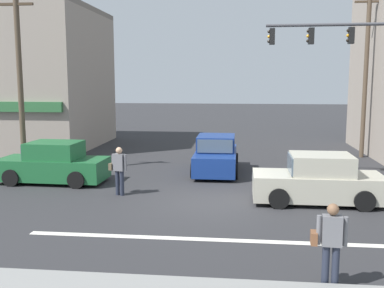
{
  "coord_description": "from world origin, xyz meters",
  "views": [
    {
      "loc": [
        0.86,
        -14.18,
        3.94
      ],
      "look_at": [
        -0.89,
        2.0,
        1.6
      ],
      "focal_mm": 42.0,
      "sensor_mm": 36.0,
      "label": 1
    }
  ],
  "objects_px": {
    "sedan_parked_curbside": "(216,156)",
    "pedestrian_mid_crossing": "(119,168)",
    "pedestrian_foreground_with_bag": "(330,241)",
    "utility_pole_far_right": "(366,74)",
    "traffic_light_mast": "(360,70)",
    "sedan_waiting_far": "(318,181)",
    "sedan_crossing_leftbound": "(53,164)",
    "utility_pole_near_left": "(20,83)"
  },
  "relations": [
    {
      "from": "sedan_parked_curbside",
      "to": "pedestrian_mid_crossing",
      "type": "height_order",
      "value": "pedestrian_mid_crossing"
    },
    {
      "from": "pedestrian_mid_crossing",
      "to": "pedestrian_foreground_with_bag",
      "type": "bearing_deg",
      "value": -47.71
    },
    {
      "from": "sedan_parked_curbside",
      "to": "pedestrian_mid_crossing",
      "type": "distance_m",
      "value": 5.22
    },
    {
      "from": "utility_pole_far_right",
      "to": "traffic_light_mast",
      "type": "xyz_separation_m",
      "value": [
        -1.79,
        -6.0,
        0.09
      ]
    },
    {
      "from": "utility_pole_far_right",
      "to": "pedestrian_mid_crossing",
      "type": "distance_m",
      "value": 13.92
    },
    {
      "from": "traffic_light_mast",
      "to": "pedestrian_foreground_with_bag",
      "type": "relative_size",
      "value": 3.71
    },
    {
      "from": "utility_pole_far_right",
      "to": "sedan_waiting_far",
      "type": "xyz_separation_m",
      "value": [
        -3.68,
        -9.02,
        -3.5
      ]
    },
    {
      "from": "sedan_crossing_leftbound",
      "to": "utility_pole_near_left",
      "type": "bearing_deg",
      "value": 147.27
    },
    {
      "from": "sedan_parked_curbside",
      "to": "pedestrian_foreground_with_bag",
      "type": "relative_size",
      "value": 2.46
    },
    {
      "from": "utility_pole_near_left",
      "to": "pedestrian_mid_crossing",
      "type": "relative_size",
      "value": 4.36
    },
    {
      "from": "traffic_light_mast",
      "to": "utility_pole_far_right",
      "type": "bearing_deg",
      "value": 73.37
    },
    {
      "from": "sedan_parked_curbside",
      "to": "pedestrian_foreground_with_bag",
      "type": "height_order",
      "value": "pedestrian_foreground_with_bag"
    },
    {
      "from": "pedestrian_foreground_with_bag",
      "to": "sedan_crossing_leftbound",
      "type": "bearing_deg",
      "value": 137.85
    },
    {
      "from": "utility_pole_near_left",
      "to": "traffic_light_mast",
      "type": "relative_size",
      "value": 1.17
    },
    {
      "from": "sedan_parked_curbside",
      "to": "pedestrian_mid_crossing",
      "type": "bearing_deg",
      "value": -126.36
    },
    {
      "from": "traffic_light_mast",
      "to": "sedan_parked_curbside",
      "type": "relative_size",
      "value": 1.51
    },
    {
      "from": "utility_pole_far_right",
      "to": "traffic_light_mast",
      "type": "distance_m",
      "value": 6.26
    },
    {
      "from": "sedan_crossing_leftbound",
      "to": "pedestrian_mid_crossing",
      "type": "xyz_separation_m",
      "value": [
        3.04,
        -1.62,
        0.24
      ]
    },
    {
      "from": "utility_pole_far_right",
      "to": "sedan_waiting_far",
      "type": "relative_size",
      "value": 1.98
    },
    {
      "from": "utility_pole_near_left",
      "to": "pedestrian_mid_crossing",
      "type": "bearing_deg",
      "value": -29.82
    },
    {
      "from": "pedestrian_mid_crossing",
      "to": "sedan_waiting_far",
      "type": "bearing_deg",
      "value": -2.06
    },
    {
      "from": "sedan_waiting_far",
      "to": "pedestrian_mid_crossing",
      "type": "xyz_separation_m",
      "value": [
        -6.61,
        0.24,
        0.24
      ]
    },
    {
      "from": "utility_pole_near_left",
      "to": "sedan_waiting_far",
      "type": "height_order",
      "value": "utility_pole_near_left"
    },
    {
      "from": "traffic_light_mast",
      "to": "sedan_crossing_leftbound",
      "type": "height_order",
      "value": "traffic_light_mast"
    },
    {
      "from": "sedan_waiting_far",
      "to": "pedestrian_mid_crossing",
      "type": "distance_m",
      "value": 6.62
    },
    {
      "from": "traffic_light_mast",
      "to": "sedan_waiting_far",
      "type": "height_order",
      "value": "traffic_light_mast"
    },
    {
      "from": "sedan_crossing_leftbound",
      "to": "pedestrian_foreground_with_bag",
      "type": "xyz_separation_m",
      "value": [
        8.86,
        -8.02,
        0.24
      ]
    },
    {
      "from": "utility_pole_far_right",
      "to": "sedan_parked_curbside",
      "type": "bearing_deg",
      "value": -147.5
    },
    {
      "from": "utility_pole_near_left",
      "to": "pedestrian_foreground_with_bag",
      "type": "bearing_deg",
      "value": -40.77
    },
    {
      "from": "traffic_light_mast",
      "to": "sedan_crossing_leftbound",
      "type": "relative_size",
      "value": 1.49
    },
    {
      "from": "utility_pole_far_right",
      "to": "traffic_light_mast",
      "type": "height_order",
      "value": "utility_pole_far_right"
    },
    {
      "from": "utility_pole_near_left",
      "to": "sedan_waiting_far",
      "type": "bearing_deg",
      "value": -14.63
    },
    {
      "from": "utility_pole_near_left",
      "to": "sedan_parked_curbside",
      "type": "xyz_separation_m",
      "value": [
        7.86,
        1.46,
        -3.08
      ]
    },
    {
      "from": "utility_pole_far_right",
      "to": "sedan_parked_curbside",
      "type": "xyz_separation_m",
      "value": [
        -7.2,
        -4.59,
        -3.5
      ]
    },
    {
      "from": "traffic_light_mast",
      "to": "sedan_waiting_far",
      "type": "distance_m",
      "value": 5.06
    },
    {
      "from": "utility_pole_near_left",
      "to": "sedan_waiting_far",
      "type": "xyz_separation_m",
      "value": [
        11.38,
        -2.97,
        -3.08
      ]
    },
    {
      "from": "pedestrian_mid_crossing",
      "to": "sedan_crossing_leftbound",
      "type": "bearing_deg",
      "value": 151.92
    },
    {
      "from": "sedan_parked_curbside",
      "to": "traffic_light_mast",
      "type": "bearing_deg",
      "value": -14.62
    },
    {
      "from": "sedan_waiting_far",
      "to": "pedestrian_mid_crossing",
      "type": "height_order",
      "value": "pedestrian_mid_crossing"
    },
    {
      "from": "sedan_parked_curbside",
      "to": "pedestrian_mid_crossing",
      "type": "xyz_separation_m",
      "value": [
        -3.09,
        -4.2,
        0.24
      ]
    },
    {
      "from": "sedan_parked_curbside",
      "to": "utility_pole_far_right",
      "type": "bearing_deg",
      "value": 32.5
    },
    {
      "from": "pedestrian_mid_crossing",
      "to": "utility_pole_near_left",
      "type": "bearing_deg",
      "value": 150.18
    }
  ]
}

